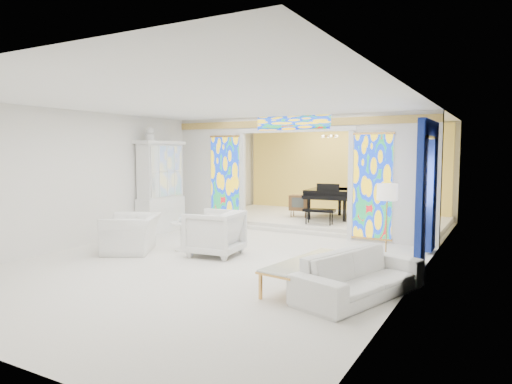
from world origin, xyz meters
The scene contains 23 objects.
floor centered at (0.00, 0.00, 0.00)m, with size 12.00×12.00×0.00m, color beige.
ceiling centered at (0.00, 0.00, 3.00)m, with size 7.00×12.00×0.02m, color white.
wall_back centered at (0.00, 6.00, 1.50)m, with size 7.00×0.02×3.00m, color silver.
wall_left centered at (-3.50, 0.00, 1.50)m, with size 0.02×12.00×3.00m, color silver.
wall_right centered at (3.50, 0.00, 1.50)m, with size 0.02×12.00×3.00m, color silver.
partition_wall centered at (0.00, 2.00, 1.65)m, with size 7.00×0.22×3.00m.
stained_glass_left centered at (-2.03, 1.89, 1.30)m, with size 0.90×0.04×2.40m, color gold.
stained_glass_right centered at (2.03, 1.89, 1.30)m, with size 0.90×0.04×2.40m, color gold.
stained_glass_transom centered at (0.00, 1.89, 2.82)m, with size 2.00×0.04×0.34m, color gold.
alcove_platform centered at (0.00, 4.10, 0.09)m, with size 6.80×3.80×0.18m, color beige.
gold_curtain_back centered at (0.00, 5.88, 1.50)m, with size 6.70×0.10×2.90m, color #F6D355.
chandelier centered at (0.20, 4.00, 2.55)m, with size 0.48×0.48×0.30m, color #C89046.
blue_drapes centered at (3.40, 0.70, 1.58)m, with size 0.14×1.85×2.65m.
china_cabinet centered at (-3.22, 0.60, 1.17)m, with size 0.56×1.46×2.72m.
armchair_left centered at (-2.10, -1.63, 0.39)m, with size 1.19×1.04×0.78m, color white.
armchair_right centered at (-0.39, -1.05, 0.46)m, with size 0.98×1.01×0.92m, color white.
sofa centered at (2.95, -2.24, 0.32)m, with size 2.20×0.86×0.64m, color silver.
side_table centered at (-1.24, -1.02, 0.40)m, with size 0.53×0.53×0.61m.
vase centered at (-1.24, -1.02, 0.70)m, with size 0.17×0.17×0.17m, color silver.
coffee_table centered at (2.12, -2.19, 0.39)m, with size 0.86×1.98×0.43m.
floor_lamp centered at (2.86, -0.25, 1.30)m, with size 0.49×0.49×1.52m.
grand_piano centered at (0.40, 4.17, 0.87)m, with size 1.72×2.67×1.03m.
tv_console centered at (-0.60, 3.71, 0.60)m, with size 0.60×0.44×0.64m.
Camera 1 is at (4.77, -8.62, 2.09)m, focal length 32.00 mm.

